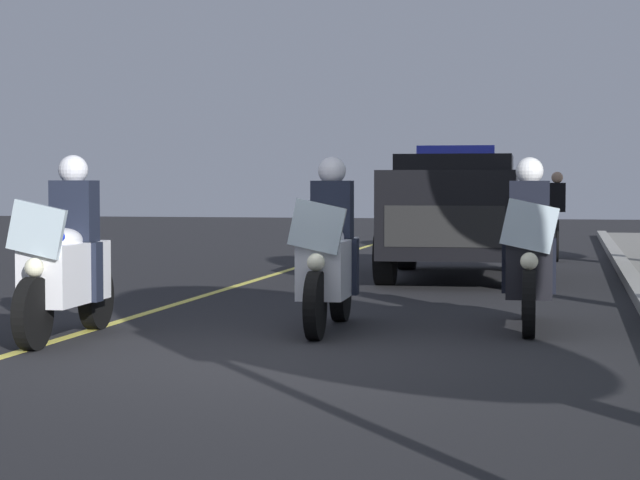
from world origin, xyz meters
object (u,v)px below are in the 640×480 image
(police_motorcycle_trailing, at_px, (529,259))
(cyclist_background, at_px, (557,216))
(police_motorcycle_lead_right, at_px, (329,260))
(police_motorcycle_lead_left, at_px, (67,264))
(police_suv, at_px, (455,209))

(police_motorcycle_trailing, xyz_separation_m, cyclist_background, (-10.82, 0.16, 0.14))
(police_motorcycle_lead_right, relative_size, police_motorcycle_trailing, 1.00)
(police_motorcycle_lead_left, relative_size, police_motorcycle_trailing, 1.00)
(police_motorcycle_lead_right, distance_m, cyclist_background, 11.57)
(police_motorcycle_lead_right, xyz_separation_m, police_motorcycle_trailing, (-0.56, 1.93, 0.00))
(police_motorcycle_lead_left, xyz_separation_m, police_suv, (-7.97, 2.84, 0.37))
(police_motorcycle_lead_right, distance_m, police_motorcycle_trailing, 2.01)
(police_motorcycle_lead_right, xyz_separation_m, police_suv, (-6.79, 0.59, 0.37))
(police_motorcycle_lead_left, bearing_deg, police_suv, 160.40)
(police_motorcycle_lead_left, height_order, police_suv, police_suv)
(police_motorcycle_lead_left, bearing_deg, cyclist_background, 160.94)
(police_motorcycle_lead_left, relative_size, cyclist_background, 1.22)
(police_motorcycle_lead_left, bearing_deg, police_motorcycle_trailing, 112.61)
(police_motorcycle_lead_right, bearing_deg, police_motorcycle_trailing, 106.22)
(police_motorcycle_trailing, distance_m, police_suv, 6.38)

